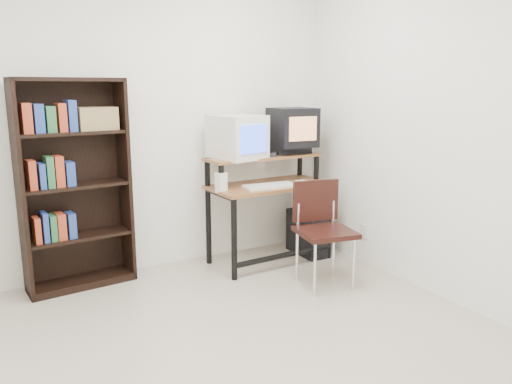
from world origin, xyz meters
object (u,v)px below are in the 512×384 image
computer_desk (269,190)px  crt_monitor (238,137)px  school_chair (322,222)px  pc_tower (307,233)px  bookshelf (74,182)px  crt_tv (292,127)px

computer_desk → crt_monitor: bearing=157.4°
school_chair → pc_tower: bearing=74.0°
bookshelf → school_chair: bearing=-33.3°
crt_monitor → bookshelf: bearing=158.8°
school_chair → bookshelf: size_ratio=0.51×
crt_tv → bookshelf: bearing=178.3°
crt_monitor → pc_tower: 1.18m
bookshelf → pc_tower: bearing=-13.0°
crt_monitor → computer_desk: bearing=-34.9°
crt_tv → school_chair: (-0.20, -0.77, -0.71)m
bookshelf → computer_desk: bearing=-14.0°
computer_desk → bookshelf: 1.69m
crt_monitor → crt_tv: bearing=-15.8°
computer_desk → bookshelf: bookshelf is taller
computer_desk → school_chair: computer_desk is taller
crt_tv → pc_tower: size_ratio=0.88×
school_chair → computer_desk: bearing=108.5°
crt_tv → pc_tower: bearing=-42.7°
crt_monitor → bookshelf: size_ratio=0.30×
pc_tower → school_chair: school_chair is taller
pc_tower → school_chair: size_ratio=0.53×
crt_monitor → school_chair: crt_monitor is taller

